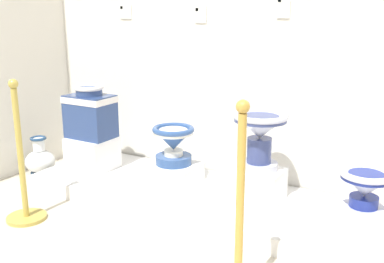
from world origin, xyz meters
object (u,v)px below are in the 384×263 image
at_px(stanchion_post_near_left, 23,182).
at_px(info_placard_first, 125,12).
at_px(antique_toilet_pale_glazed, 173,141).
at_px(plinth_block_broad_patterned, 362,217).
at_px(plinth_block_slender_white, 258,185).
at_px(decorative_vase_companion, 40,160).
at_px(antique_toilet_broad_patterned, 365,186).
at_px(info_placard_third, 283,7).
at_px(info_placard_second, 201,14).
at_px(plinth_block_central_ornate, 93,153).
at_px(plinth_block_pale_glazed, 174,173).
at_px(stanchion_post_near_right, 239,247).
at_px(antique_toilet_central_ornate, 90,112).
at_px(antique_toilet_slender_white, 260,131).

bearing_deg(stanchion_post_near_left, info_placard_first, 93.11).
xyz_separation_m(antique_toilet_pale_glazed, plinth_block_broad_patterned, (1.38, 0.02, -0.29)).
height_order(plinth_block_slender_white, decorative_vase_companion, decorative_vase_companion).
bearing_deg(antique_toilet_broad_patterned, info_placard_third, 152.98).
relative_size(info_placard_second, decorative_vase_companion, 0.35).
relative_size(plinth_block_slender_white, antique_toilet_broad_patterned, 1.02).
xyz_separation_m(antique_toilet_broad_patterned, stanchion_post_near_left, (-2.03, -0.89, -0.07)).
bearing_deg(antique_toilet_pale_glazed, plinth_block_central_ornate, -173.76).
bearing_deg(antique_toilet_pale_glazed, plinth_block_slender_white, -0.28).
xyz_separation_m(plinth_block_slender_white, info_placard_first, (-1.40, 0.38, 1.15)).
bearing_deg(plinth_block_central_ornate, stanchion_post_near_left, -82.81).
height_order(plinth_block_pale_glazed, stanchion_post_near_right, stanchion_post_near_right).
distance_m(plinth_block_slender_white, decorative_vase_companion, 1.94).
relative_size(antique_toilet_central_ornate, decorative_vase_companion, 1.25).
xyz_separation_m(antique_toilet_slender_white, info_placard_first, (-1.40, 0.38, 0.77)).
distance_m(antique_toilet_central_ornate, decorative_vase_companion, 0.69).
bearing_deg(antique_toilet_central_ornate, info_placard_third, 17.93).
bearing_deg(stanchion_post_near_right, antique_toilet_broad_patterned, 68.24).
bearing_deg(plinth_block_broad_patterned, plinth_block_central_ornate, -177.30).
height_order(plinth_block_central_ornate, info_placard_first, info_placard_first).
height_order(antique_toilet_central_ornate, stanchion_post_near_left, stanchion_post_near_left).
xyz_separation_m(info_placard_second, decorative_vase_companion, (-1.25, -0.59, -1.22)).
relative_size(antique_toilet_broad_patterned, info_placard_first, 2.67).
bearing_deg(plinth_block_pale_glazed, antique_toilet_broad_patterned, 0.79).
bearing_deg(stanchion_post_near_left, plinth_block_slender_white, 32.92).
distance_m(plinth_block_central_ornate, decorative_vase_companion, 0.52).
bearing_deg(plinth_block_central_ornate, stanchion_post_near_right, -27.08).
distance_m(info_placard_second, stanchion_post_near_right, 1.97).
relative_size(plinth_block_central_ornate, plinth_block_slender_white, 1.03).
bearing_deg(stanchion_post_near_right, antique_toilet_pale_glazed, 135.62).
xyz_separation_m(plinth_block_central_ornate, antique_toilet_central_ornate, (0.00, 0.00, 0.35)).
relative_size(plinth_block_broad_patterned, info_placard_third, 2.25).
xyz_separation_m(antique_toilet_slender_white, info_placard_third, (-0.01, 0.38, 0.80)).
bearing_deg(decorative_vase_companion, stanchion_post_near_right, -18.82).
distance_m(antique_toilet_pale_glazed, info_placard_third, 1.25).
xyz_separation_m(plinth_block_pale_glazed, info_placard_third, (0.68, 0.38, 1.22)).
height_order(info_placard_second, stanchion_post_near_left, info_placard_second).
distance_m(antique_toilet_central_ornate, info_placard_third, 1.70).
relative_size(antique_toilet_pale_glazed, info_placard_third, 2.13).
bearing_deg(plinth_block_central_ornate, plinth_block_pale_glazed, 6.24).
height_order(plinth_block_slender_white, info_placard_third, info_placard_third).
relative_size(plinth_block_central_ornate, plinth_block_broad_patterned, 1.01).
bearing_deg(plinth_block_broad_patterned, info_placard_second, 165.24).
xyz_separation_m(plinth_block_central_ornate, plinth_block_broad_patterned, (2.12, 0.10, -0.11)).
height_order(antique_toilet_slender_white, stanchion_post_near_right, stanchion_post_near_right).
distance_m(antique_toilet_central_ornate, plinth_block_broad_patterned, 2.18).
relative_size(plinth_block_slender_white, plinth_block_broad_patterned, 0.99).
height_order(antique_toilet_slender_white, info_placard_third, info_placard_third).
height_order(plinth_block_pale_glazed, decorative_vase_companion, decorative_vase_companion).
distance_m(plinth_block_slender_white, info_placard_first, 1.85).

